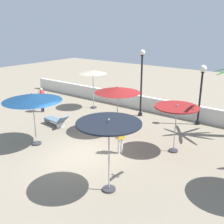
% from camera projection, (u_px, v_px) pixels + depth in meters
% --- Properties ---
extents(ground_plane, '(56.00, 56.00, 0.00)m').
position_uv_depth(ground_plane, '(76.00, 154.00, 12.88)').
color(ground_plane, gray).
extents(boundary_wall, '(25.20, 0.30, 0.99)m').
position_uv_depth(boundary_wall, '(158.00, 106.00, 18.88)').
color(boundary_wall, silver).
rests_on(boundary_wall, ground_plane).
extents(patio_umbrella_0, '(2.55, 2.55, 2.71)m').
position_uv_depth(patio_umbrella_0, '(117.00, 90.00, 14.84)').
color(patio_umbrella_0, '#333338').
rests_on(patio_umbrella_0, ground_plane).
extents(patio_umbrella_1, '(2.00, 2.00, 2.89)m').
position_uv_depth(patio_umbrella_1, '(93.00, 73.00, 19.26)').
color(patio_umbrella_1, '#333338').
rests_on(patio_umbrella_1, ground_plane).
extents(patio_umbrella_3, '(2.31, 2.31, 2.84)m').
position_uv_depth(patio_umbrella_3, '(109.00, 128.00, 9.34)').
color(patio_umbrella_3, '#333338').
rests_on(patio_umbrella_3, ground_plane).
extents(patio_umbrella_4, '(2.07, 2.07, 2.39)m').
position_uv_depth(patio_umbrella_4, '(177.00, 110.00, 12.55)').
color(patio_umbrella_4, '#333338').
rests_on(patio_umbrella_4, ground_plane).
extents(patio_umbrella_5, '(2.91, 2.91, 2.75)m').
position_uv_depth(patio_umbrella_5, '(32.00, 98.00, 13.22)').
color(patio_umbrella_5, '#333338').
rests_on(patio_umbrella_5, ground_plane).
extents(lamp_post_0, '(0.35, 0.35, 4.41)m').
position_uv_depth(lamp_post_0, '(142.00, 77.00, 17.57)').
color(lamp_post_0, black).
rests_on(lamp_post_0, ground_plane).
extents(lamp_post_1, '(0.42, 0.42, 3.68)m').
position_uv_depth(lamp_post_1, '(201.00, 86.00, 16.02)').
color(lamp_post_1, black).
rests_on(lamp_post_1, ground_plane).
extents(lounge_chair_1, '(1.93, 0.72, 0.84)m').
position_uv_depth(lounge_chair_1, '(56.00, 120.00, 16.39)').
color(lounge_chair_1, '#B7B7BC').
rests_on(lounge_chair_1, ground_plane).
extents(guest_0, '(0.36, 0.52, 1.52)m').
position_uv_depth(guest_0, '(120.00, 136.00, 12.74)').
color(guest_0, silver).
rests_on(guest_0, ground_plane).
extents(guest_1, '(0.33, 0.54, 1.73)m').
position_uv_depth(guest_1, '(42.00, 97.00, 18.87)').
color(guest_1, '#26262D').
rests_on(guest_1, ground_plane).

